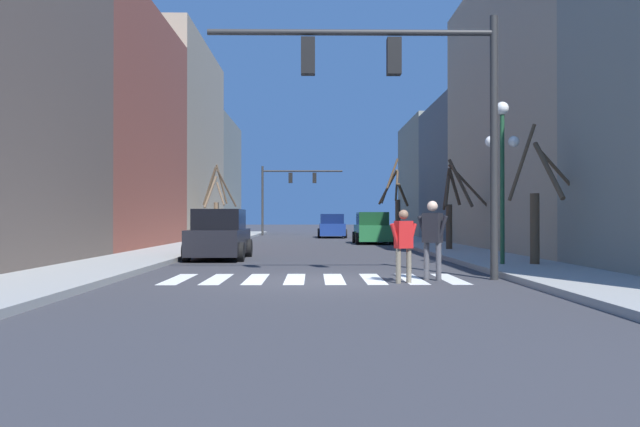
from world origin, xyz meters
The scene contains 18 objects.
ground_plane centered at (0.00, 0.00, 0.00)m, with size 240.00×240.00×0.00m, color #38383D.
sidewalk_left centered at (-5.72, 0.00, 0.07)m, with size 2.69×90.00×0.15m.
sidewalk_right centered at (5.72, 0.00, 0.07)m, with size 2.69×90.00×0.15m.
building_row_left centered at (-10.07, 21.44, 5.47)m, with size 6.00×53.24×12.90m.
building_row_right centered at (10.07, 15.12, 5.00)m, with size 6.00×44.00×11.74m.
crosswalk_stripes centered at (0.00, 0.58, 0.00)m, with size 6.75×2.60×0.01m.
traffic_signal_near centered at (2.19, 0.35, 4.41)m, with size 6.66×0.28×6.07m.
traffic_signal_far centered at (-2.16, 36.61, 4.09)m, with size 6.57×0.28×5.62m.
street_lamp_right_corner centered at (5.19, 3.23, 3.31)m, with size 0.95×0.36×4.48m.
car_parked_right_near centered at (1.33, 31.07, 0.79)m, with size 2.03×4.64×1.70m.
car_parked_left_near centered at (-3.26, 7.61, 0.80)m, with size 1.98×4.11×1.72m.
car_driving_toward_lane centered at (3.24, 20.49, 0.80)m, with size 2.01×4.24×1.73m.
pedestrian_on_left_sidewalk centered at (2.68, 0.24, 1.07)m, with size 0.65×0.58×1.81m.
pedestrian_near_right_corner centered at (1.94, -0.35, 0.94)m, with size 0.65×0.37×1.60m.
street_tree_right_near centered at (6.13, 3.09, 1.76)m, with size 2.23×1.51×3.87m.
street_tree_right_far centered at (5.29, 25.95, 2.29)m, with size 2.01×2.53×5.09m.
street_tree_left_near centered at (-5.83, 23.54, 2.24)m, with size 2.01×2.64×4.48m.
street_tree_left_mid centered at (5.71, 11.58, 1.96)m, with size 1.98×1.72×3.70m.
Camera 1 is at (-0.04, -13.88, 1.42)m, focal length 35.00 mm.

